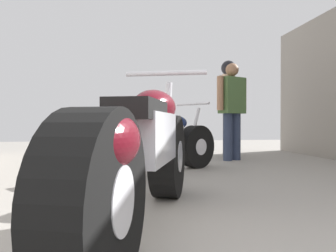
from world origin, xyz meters
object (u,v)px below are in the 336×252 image
at_px(motorcycle_maroon_cruiser, 144,154).
at_px(motorcycle_black_naked, 159,143).
at_px(mechanic_in_blue, 232,105).
at_px(mechanic_with_helmet, 228,99).

bearing_deg(motorcycle_maroon_cruiser, motorcycle_black_naked, 81.33).
bearing_deg(mechanic_in_blue, mechanic_with_helmet, 76.63).
bearing_deg(motorcycle_black_naked, mechanic_in_blue, 41.72).
relative_size(motorcycle_maroon_cruiser, mechanic_with_helmet, 1.23).
xyz_separation_m(motorcycle_maroon_cruiser, mechanic_with_helmet, (1.85, 3.95, 0.63)).
height_order(motorcycle_maroon_cruiser, motorcycle_black_naked, motorcycle_maroon_cruiser).
height_order(motorcycle_black_naked, mechanic_with_helmet, mechanic_with_helmet).
height_order(mechanic_in_blue, mechanic_with_helmet, mechanic_with_helmet).
height_order(motorcycle_maroon_cruiser, mechanic_in_blue, mechanic_in_blue).
distance_m(mechanic_in_blue, mechanic_with_helmet, 0.68).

